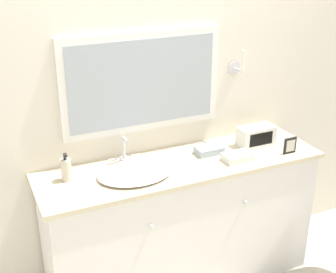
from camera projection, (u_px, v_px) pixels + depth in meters
wall_back at (163, 95)px, 3.03m from camera, size 8.00×0.18×2.55m
vanity_counter at (181, 224)px, 3.12m from camera, size 1.83×0.53×0.91m
sink_basin at (134, 172)px, 2.79m from camera, size 0.46×0.40×0.18m
soap_bottle at (66, 169)px, 2.71m from camera, size 0.06×0.06×0.18m
appliance_box at (256, 136)px, 3.16m from camera, size 0.25×0.12×0.13m
picture_frame at (290, 146)px, 3.05m from camera, size 0.09×0.01×0.11m
hand_towel_near_sink at (237, 157)px, 2.97m from camera, size 0.18×0.12×0.05m
hand_towel_far_corner at (209, 150)px, 3.06m from camera, size 0.18×0.11×0.05m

